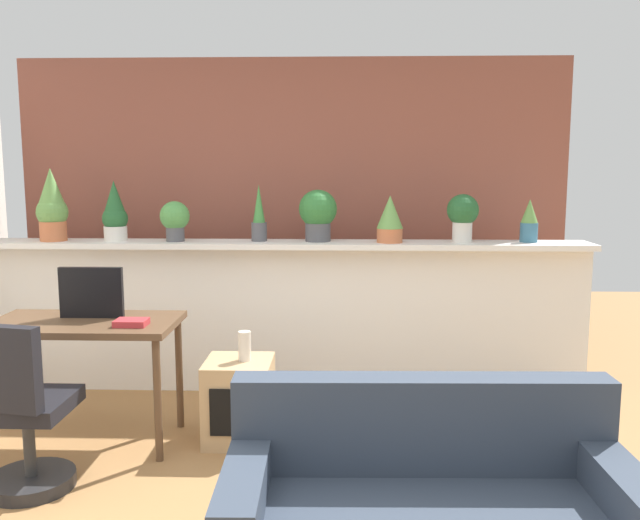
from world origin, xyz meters
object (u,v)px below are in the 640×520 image
(potted_plant_7, at_px, (529,221))
(desk, at_px, (84,335))
(potted_plant_0, at_px, (52,206))
(potted_plant_4, at_px, (318,213))
(potted_plant_3, at_px, (259,216))
(book_on_desk, at_px, (131,323))
(potted_plant_2, at_px, (175,219))
(side_cube_shelf, at_px, (239,401))
(office_chair, at_px, (20,420))
(potted_plant_1, at_px, (115,213))
(potted_plant_6, at_px, (463,214))
(vase_on_shelf, at_px, (245,346))
(tv_monitor, at_px, (91,293))
(potted_plant_5, at_px, (390,219))

(potted_plant_7, relative_size, desk, 0.28)
(desk, bearing_deg, potted_plant_7, 19.34)
(potted_plant_0, height_order, potted_plant_4, potted_plant_0)
(potted_plant_3, bearing_deg, desk, -132.78)
(book_on_desk, bearing_deg, potted_plant_4, 47.37)
(potted_plant_2, height_order, potted_plant_3, potted_plant_3)
(potted_plant_3, height_order, side_cube_shelf, potted_plant_3)
(potted_plant_4, bearing_deg, desk, -143.43)
(potted_plant_4, relative_size, office_chair, 0.41)
(potted_plant_2, bearing_deg, book_on_desk, -89.82)
(potted_plant_1, relative_size, desk, 0.40)
(potted_plant_6, relative_size, desk, 0.31)
(potted_plant_0, relative_size, potted_plant_7, 1.72)
(potted_plant_3, height_order, vase_on_shelf, potted_plant_3)
(potted_plant_0, height_order, potted_plant_1, potted_plant_0)
(potted_plant_1, bearing_deg, potted_plant_0, -174.62)
(potted_plant_3, distance_m, tv_monitor, 1.35)
(potted_plant_6, relative_size, side_cube_shelf, 0.69)
(side_cube_shelf, bearing_deg, potted_plant_0, 148.20)
(potted_plant_0, height_order, book_on_desk, potted_plant_0)
(potted_plant_7, distance_m, tv_monitor, 3.01)
(potted_plant_6, bearing_deg, potted_plant_2, -179.42)
(potted_plant_4, distance_m, vase_on_shelf, 1.26)
(potted_plant_7, bearing_deg, side_cube_shelf, -153.85)
(potted_plant_5, height_order, potted_plant_7, potted_plant_5)
(potted_plant_2, bearing_deg, potted_plant_4, 2.30)
(desk, bearing_deg, potted_plant_6, 22.38)
(potted_plant_2, bearing_deg, tv_monitor, -108.52)
(potted_plant_1, distance_m, book_on_desk, 1.33)
(potted_plant_2, xyz_separation_m, vase_on_shelf, (0.63, -0.91, -0.69))
(potted_plant_1, relative_size, side_cube_shelf, 0.88)
(tv_monitor, bearing_deg, potted_plant_0, 124.14)
(potted_plant_4, bearing_deg, vase_on_shelf, -113.13)
(office_chair, xyz_separation_m, book_on_desk, (0.41, 0.54, 0.38))
(potted_plant_4, height_order, potted_plant_6, potted_plant_4)
(tv_monitor, distance_m, side_cube_shelf, 1.10)
(book_on_desk, bearing_deg, potted_plant_7, 23.77)
(potted_plant_0, relative_size, potted_plant_3, 1.29)
(potted_plant_2, distance_m, potted_plant_4, 1.03)
(potted_plant_0, height_order, potted_plant_2, potted_plant_0)
(tv_monitor, bearing_deg, potted_plant_2, 71.48)
(tv_monitor, relative_size, side_cube_shelf, 0.76)
(desk, distance_m, side_cube_shelf, 1.00)
(potted_plant_1, xyz_separation_m, book_on_desk, (0.46, -1.12, -0.55))
(potted_plant_2, distance_m, desk, 1.19)
(potted_plant_5, distance_m, side_cube_shelf, 1.67)
(vase_on_shelf, bearing_deg, office_chair, -145.72)
(potted_plant_4, distance_m, potted_plant_5, 0.52)
(potted_plant_4, relative_size, tv_monitor, 0.98)
(potted_plant_5, bearing_deg, office_chair, -140.80)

